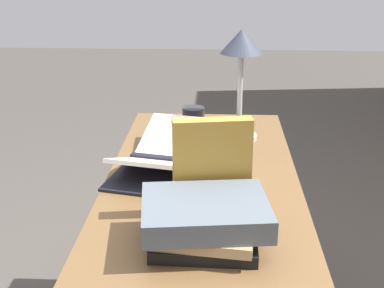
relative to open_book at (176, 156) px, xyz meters
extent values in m
cube|color=brown|center=(0.09, 0.08, -0.04)|extent=(1.21, 0.55, 0.03)
cube|color=brown|center=(-0.46, -0.14, -0.42)|extent=(0.06, 0.06, 0.72)
cube|color=brown|center=(-0.46, 0.31, -0.42)|extent=(0.06, 0.06, 0.72)
cube|color=black|center=(0.00, 0.00, -0.02)|extent=(0.09, 0.29, 0.02)
cube|color=black|center=(-0.12, 0.03, -0.02)|extent=(0.29, 0.34, 0.01)
cube|color=black|center=(0.12, -0.03, -0.02)|extent=(0.29, 0.34, 0.01)
cube|color=white|center=(-0.11, 0.02, 0.02)|extent=(0.26, 0.32, 0.09)
cube|color=white|center=(0.11, -0.02, 0.02)|extent=(0.26, 0.32, 0.09)
cube|color=black|center=(0.46, 0.10, -0.01)|extent=(0.20, 0.24, 0.03)
cube|color=tan|center=(0.46, 0.10, 0.01)|extent=(0.23, 0.25, 0.02)
cube|color=slate|center=(0.46, 0.10, 0.05)|extent=(0.25, 0.30, 0.05)
cube|color=#BC8933|center=(0.30, 0.11, 0.10)|extent=(0.07, 0.20, 0.25)
cylinder|color=#ADADB2|center=(-0.24, 0.20, -0.02)|extent=(0.13, 0.13, 0.02)
cylinder|color=#ADADB2|center=(-0.24, 0.20, 0.13)|extent=(0.02, 0.02, 0.28)
cone|color=#333847|center=(-0.24, 0.20, 0.31)|extent=(0.14, 0.14, 0.08)
cylinder|color=#28282D|center=(-0.29, 0.04, 0.02)|extent=(0.08, 0.08, 0.09)
torus|color=#28282D|center=(-0.34, 0.05, 0.02)|extent=(0.05, 0.02, 0.05)
camera|label=1|loc=(1.51, 0.12, 0.61)|focal=50.00mm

